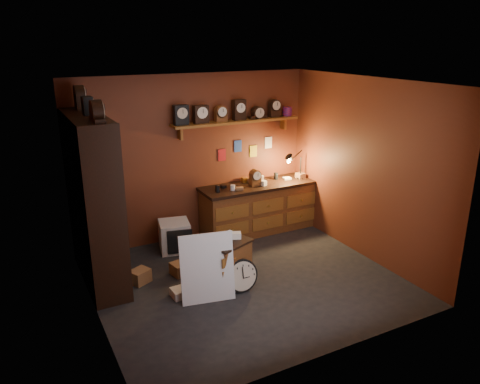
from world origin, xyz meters
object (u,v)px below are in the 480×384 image
workbench (259,205)px  low_cabinet (227,260)px  shelving_unit (91,194)px  big_round_clock (242,276)px

workbench → low_cabinet: bearing=-132.5°
shelving_unit → low_cabinet: size_ratio=3.49×
workbench → low_cabinet: size_ratio=2.80×
workbench → low_cabinet: 1.95m
shelving_unit → workbench: 2.99m
workbench → big_round_clock: bearing=-126.1°
shelving_unit → workbench: shelving_unit is taller
big_round_clock → low_cabinet: bearing=109.5°
low_cabinet → shelving_unit: bearing=127.2°
shelving_unit → big_round_clock: 2.26m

